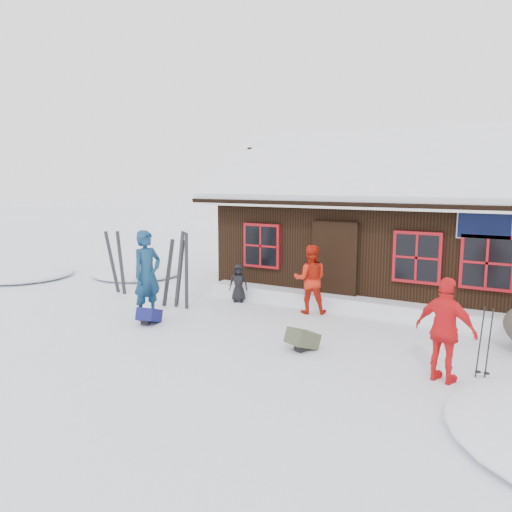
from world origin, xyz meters
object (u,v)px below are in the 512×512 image
(ski_poles, at_px, (484,344))
(backpack_blue, at_px, (149,318))
(skier_teal, at_px, (147,275))
(backpack_olive, at_px, (302,342))
(skier_crouched, at_px, (238,283))
(skier_orange_left, at_px, (310,279))
(ski_pair_left, at_px, (174,274))
(skier_orange_right, at_px, (446,330))

(ski_poles, bearing_deg, backpack_blue, -176.44)
(skier_teal, xyz_separation_m, backpack_olive, (3.79, -0.15, -0.84))
(skier_crouched, distance_m, ski_poles, 6.25)
(skier_orange_left, height_order, ski_poles, skier_orange_left)
(skier_teal, bearing_deg, skier_orange_left, -43.60)
(skier_crouched, bearing_deg, skier_teal, -135.55)
(skier_teal, height_order, backpack_blue, skier_teal)
(skier_orange_left, relative_size, skier_crouched, 1.66)
(skier_teal, height_order, backpack_olive, skier_teal)
(skier_orange_left, distance_m, skier_crouched, 2.00)
(ski_pair_left, xyz_separation_m, ski_poles, (6.99, -1.11, -0.25))
(skier_teal, xyz_separation_m, ski_poles, (6.74, 0.09, -0.44))
(backpack_blue, xyz_separation_m, backpack_olive, (3.49, 0.16, 0.01))
(skier_orange_right, relative_size, skier_crouched, 1.69)
(ski_poles, bearing_deg, skier_orange_left, 150.92)
(backpack_blue, bearing_deg, skier_crouched, 63.45)
(skier_orange_left, height_order, ski_pair_left, ski_pair_left)
(ski_pair_left, height_order, backpack_olive, ski_pair_left)
(skier_teal, xyz_separation_m, skier_orange_left, (2.87, 2.24, -0.19))
(skier_crouched, bearing_deg, skier_orange_right, -51.10)
(skier_orange_right, relative_size, backpack_blue, 3.25)
(skier_orange_left, distance_m, ski_poles, 4.43)
(skier_teal, bearing_deg, ski_pair_left, 20.13)
(skier_orange_left, bearing_deg, skier_teal, 13.70)
(ski_pair_left, bearing_deg, ski_poles, -35.58)
(skier_crouched, height_order, backpack_blue, skier_crouched)
(skier_orange_left, bearing_deg, skier_orange_right, 117.82)
(ski_pair_left, bearing_deg, skier_crouched, 17.52)
(skier_orange_left, distance_m, skier_orange_right, 4.27)
(ski_poles, xyz_separation_m, backpack_blue, (-6.43, -0.40, -0.41))
(backpack_olive, bearing_deg, skier_orange_right, 17.33)
(skier_crouched, relative_size, backpack_olive, 1.82)
(skier_teal, relative_size, skier_orange_left, 1.24)
(skier_orange_left, xyz_separation_m, ski_poles, (3.87, -2.15, -0.25))
(ski_poles, bearing_deg, skier_orange_right, -136.79)
(skier_orange_right, distance_m, ski_poles, 0.73)
(skier_teal, height_order, ski_poles, skier_teal)
(skier_teal, distance_m, ski_poles, 6.75)
(skier_orange_left, xyz_separation_m, skier_orange_right, (3.37, -2.62, 0.02))
(skier_crouched, height_order, backpack_olive, skier_crouched)
(skier_crouched, distance_m, ski_pair_left, 1.62)
(ski_pair_left, distance_m, ski_poles, 7.08)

